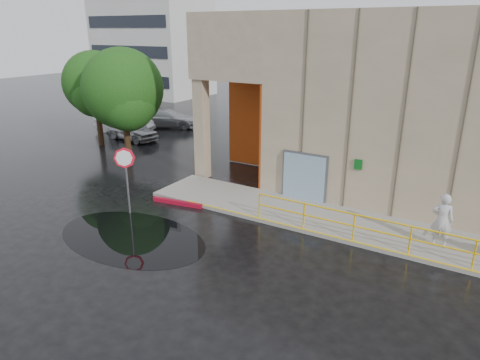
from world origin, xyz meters
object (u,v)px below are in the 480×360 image
Objects in this scene: car_a at (132,130)px; tree_near at (124,92)px; car_b at (125,122)px; tree_far at (95,86)px; red_curb at (177,203)px; car_c at (167,118)px; person at (442,220)px; stop_sign at (125,167)px.

car_a is 0.65× the size of tree_near.
car_a is 2.66m from car_b.
tree_far is (-3.66, 1.10, 0.01)m from tree_near.
red_curb is 15.98m from car_c.
tree_far is at bearing 163.21° from tree_near.
car_c reaches higher than car_b.
person is 23.41m from car_c.
car_b is at bearing 137.29° from tree_near.
tree_far is at bearing -173.26° from car_b.
tree_far is at bearing 153.76° from red_curb.
stop_sign is at bearing -45.27° from tree_near.
car_c is at bearing 131.72° from red_curb.
tree_far is at bearing 174.16° from car_a.
car_c reaches higher than red_curb.
red_curb is 0.56× the size of car_b.
tree_far is at bearing 154.09° from car_c.
tree_far reaches higher than stop_sign.
red_curb is at bearing 42.05° from stop_sign.
car_c is (-20.97, 10.41, -0.41)m from person.
person is 0.68× the size of stop_sign.
tree_near is at bearing -149.38° from car_b.
car_c is at bearing 89.97° from tree_far.
stop_sign is 2.86m from red_curb.
tree_far is (-9.50, 7.01, 1.85)m from stop_sign.
stop_sign reaches higher than car_b.
car_b is at bearing -22.29° from person.
red_curb is at bearing -26.24° from tree_far.
car_a is at bearing -140.34° from car_b.
tree_far is at bearing -13.99° from person.
tree_far is (-10.63, 5.24, 3.80)m from red_curb.
car_a is 0.68× the size of tree_far.
stop_sign reaches higher than red_curb.
red_curb is 12.59m from car_a.
car_c is at bearing 15.55° from car_a.
person is 0.30× the size of tree_near.
tree_near is 3.82m from tree_far.
tree_far is (-20.98, 3.73, 2.78)m from person.
car_b is at bearing 120.50° from stop_sign.
car_c is (-9.50, 13.68, -1.33)m from stop_sign.
red_curb is 0.38× the size of tree_near.
car_b is (-22.61, 7.51, -0.41)m from person.
person is at bearing 8.32° from red_curb.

